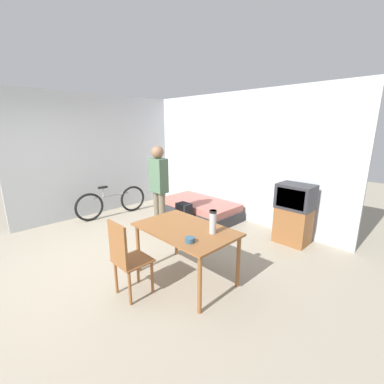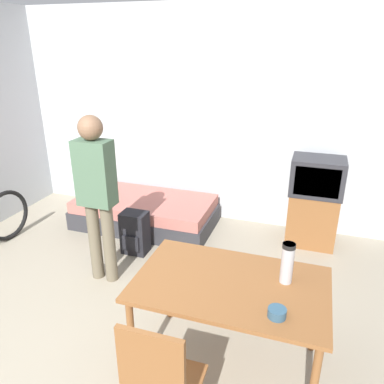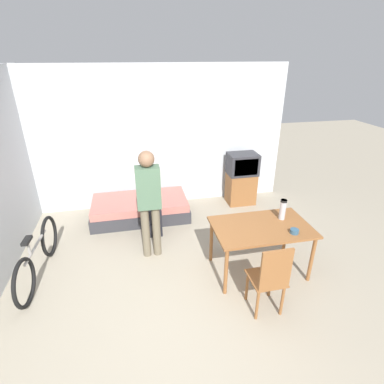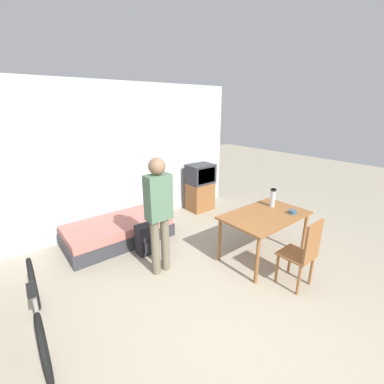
% 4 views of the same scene
% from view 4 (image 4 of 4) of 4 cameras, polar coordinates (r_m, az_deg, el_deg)
% --- Properties ---
extents(ground_plane, '(20.00, 20.00, 0.00)m').
position_cam_4_polar(ground_plane, '(3.16, 14.46, -28.57)').
color(ground_plane, '#9E937F').
extents(wall_back, '(5.36, 0.06, 2.70)m').
position_cam_4_polar(wall_back, '(4.99, -16.69, 7.09)').
color(wall_back, silver).
rests_on(wall_back, ground_plane).
extents(daybed, '(1.78, 0.92, 0.37)m').
position_cam_4_polar(daybed, '(4.75, -16.04, -8.36)').
color(daybed, '#333338').
rests_on(daybed, ground_plane).
extents(tv, '(0.58, 0.43, 1.06)m').
position_cam_4_polar(tv, '(5.78, 1.87, 1.13)').
color(tv, brown).
rests_on(tv, ground_plane).
extents(dining_table, '(1.31, 0.82, 0.73)m').
position_cam_4_polar(dining_table, '(4.07, 15.85, -5.80)').
color(dining_table, brown).
rests_on(dining_table, ground_plane).
extents(wooden_chair, '(0.40, 0.40, 0.97)m').
position_cam_4_polar(wooden_chair, '(3.62, 23.62, -12.02)').
color(wooden_chair, brown).
rests_on(wooden_chair, ground_plane).
extents(bicycle, '(0.17, 1.65, 0.72)m').
position_cam_4_polar(bicycle, '(3.26, -31.08, -21.59)').
color(bicycle, black).
rests_on(bicycle, ground_plane).
extents(person_standing, '(0.34, 0.22, 1.67)m').
position_cam_4_polar(person_standing, '(3.47, -7.40, -3.73)').
color(person_standing, '#6B604C').
rests_on(person_standing, ground_plane).
extents(thermos_flask, '(0.09, 0.09, 0.30)m').
position_cam_4_polar(thermos_flask, '(4.32, 17.51, -1.06)').
color(thermos_flask, '#B7B7BC').
rests_on(thermos_flask, dining_table).
extents(mate_bowl, '(0.11, 0.11, 0.06)m').
position_cam_4_polar(mate_bowl, '(4.18, 21.47, -4.15)').
color(mate_bowl, '#335670').
rests_on(mate_bowl, dining_table).
extents(backpack, '(0.29, 0.24, 0.49)m').
position_cam_4_polar(backpack, '(4.26, -10.19, -10.32)').
color(backpack, black).
rests_on(backpack, ground_plane).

